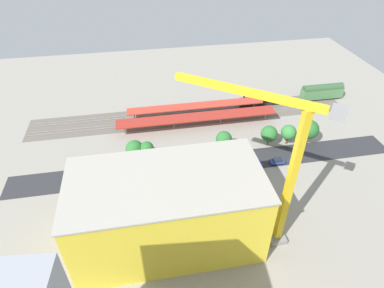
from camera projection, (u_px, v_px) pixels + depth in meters
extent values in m
plane|color=gray|center=(206.00, 155.00, 96.89)|extent=(177.66, 177.66, 0.00)
cube|color=#665E54|center=(192.00, 115.00, 115.00)|extent=(111.06, 13.42, 0.01)
cube|color=#2D2D33|center=(208.00, 164.00, 93.69)|extent=(111.05, 9.13, 0.01)
cube|color=#9E9EA8|center=(190.00, 110.00, 117.54)|extent=(111.04, 0.25, 0.12)
cube|color=#9E9EA8|center=(191.00, 112.00, 116.41)|extent=(111.04, 0.25, 0.12)
cube|color=#9E9EA8|center=(193.00, 117.00, 113.39)|extent=(111.04, 0.25, 0.12)
cube|color=#9E9EA8|center=(194.00, 120.00, 112.26)|extent=(111.04, 0.25, 0.12)
cube|color=#A82D23|center=(197.00, 117.00, 106.64)|extent=(52.88, 5.30, 0.37)
cylinder|color=slate|center=(265.00, 115.00, 111.28)|extent=(0.30, 0.30, 3.77)
cylinder|color=slate|center=(221.00, 120.00, 109.02)|extent=(0.30, 0.30, 3.77)
cylinder|color=slate|center=(174.00, 124.00, 106.76)|extent=(0.30, 0.30, 3.77)
cylinder|color=slate|center=(125.00, 129.00, 104.50)|extent=(0.30, 0.30, 3.77)
cube|color=#C63D2D|center=(196.00, 106.00, 112.53)|extent=(47.44, 4.38, 0.36)
cylinder|color=slate|center=(254.00, 105.00, 116.79)|extent=(0.30, 0.30, 3.70)
cylinder|color=slate|center=(196.00, 111.00, 113.75)|extent=(0.30, 0.30, 3.70)
cylinder|color=slate|center=(135.00, 117.00, 110.71)|extent=(0.30, 0.30, 3.70)
cube|color=black|center=(260.00, 103.00, 120.51)|extent=(16.30, 2.24, 1.00)
cylinder|color=black|center=(258.00, 100.00, 119.27)|extent=(13.60, 2.49, 2.47)
cube|color=black|center=(275.00, 100.00, 120.62)|extent=(2.71, 2.67, 3.21)
cylinder|color=black|center=(244.00, 96.00, 117.35)|extent=(0.70, 0.70, 1.40)
cube|color=black|center=(320.00, 98.00, 124.03)|extent=(14.54, 2.38, 0.60)
cube|color=#4C7F4C|center=(322.00, 93.00, 122.70)|extent=(16.15, 2.97, 3.82)
cylinder|color=#355935|center=(323.00, 88.00, 121.40)|extent=(15.51, 2.97, 2.95)
cube|color=black|center=(277.00, 163.00, 93.88)|extent=(3.60, 1.85, 0.30)
cube|color=navy|center=(277.00, 162.00, 93.56)|extent=(4.28, 1.95, 0.76)
cube|color=#1E2328|center=(278.00, 160.00, 93.14)|extent=(2.42, 1.66, 0.63)
cube|color=black|center=(254.00, 166.00, 92.63)|extent=(3.85, 1.68, 0.30)
cube|color=navy|center=(254.00, 165.00, 92.28)|extent=(4.59, 1.76, 0.88)
cube|color=#1E2328|center=(254.00, 163.00, 91.84)|extent=(2.58, 1.53, 0.56)
cube|color=black|center=(230.00, 169.00, 91.64)|extent=(3.50, 1.71, 0.30)
cube|color=gray|center=(230.00, 168.00, 91.29)|extent=(4.17, 1.79, 0.84)
cube|color=#1E2328|center=(231.00, 166.00, 90.87)|extent=(2.34, 1.55, 0.57)
cube|color=black|center=(204.00, 173.00, 90.30)|extent=(3.61, 1.95, 0.30)
cube|color=#474C51|center=(204.00, 172.00, 89.97)|extent=(4.28, 2.05, 0.77)
cube|color=#1E2328|center=(204.00, 170.00, 89.55)|extent=(2.42, 1.75, 0.64)
cube|color=yellow|center=(168.00, 211.00, 67.96)|extent=(38.50, 19.47, 17.77)
cube|color=#ADA89E|center=(166.00, 180.00, 62.48)|extent=(39.10, 20.07, 0.40)
cube|color=gray|center=(276.00, 237.00, 72.70)|extent=(3.60, 3.60, 1.20)
cube|color=yellow|center=(290.00, 185.00, 62.84)|extent=(1.40, 1.40, 33.90)
cube|color=yellow|center=(246.00, 92.00, 56.18)|extent=(22.68, 17.67, 1.20)
cube|color=gray|center=(339.00, 113.00, 50.62)|extent=(3.12, 3.05, 2.00)
cube|color=black|center=(212.00, 186.00, 86.10)|extent=(10.41, 3.11, 0.50)
cube|color=silver|center=(216.00, 180.00, 85.24)|extent=(8.17, 3.11, 3.17)
cube|color=maroon|center=(198.00, 185.00, 84.31)|extent=(2.49, 2.54, 2.52)
cylinder|color=brown|center=(287.00, 140.00, 100.84)|extent=(0.58, 0.58, 2.62)
sphere|color=#38843D|center=(289.00, 132.00, 99.06)|extent=(4.68, 4.68, 4.68)
cylinder|color=brown|center=(148.00, 157.00, 93.87)|extent=(0.36, 0.36, 3.17)
sphere|color=#2D7233|center=(147.00, 149.00, 92.05)|extent=(4.11, 4.11, 4.11)
cylinder|color=brown|center=(268.00, 142.00, 100.19)|extent=(0.47, 0.47, 2.53)
sphere|color=#2D7233|center=(269.00, 134.00, 98.36)|extent=(5.05, 5.05, 5.05)
cylinder|color=brown|center=(223.00, 147.00, 97.59)|extent=(0.53, 0.53, 2.94)
sphere|color=#2D7233|center=(224.00, 139.00, 95.69)|extent=(4.77, 4.77, 4.77)
cylinder|color=brown|center=(307.00, 139.00, 100.40)|extent=(0.49, 0.49, 3.49)
sphere|color=#28662D|center=(309.00, 129.00, 98.14)|extent=(5.77, 5.77, 5.77)
cylinder|color=brown|center=(136.00, 158.00, 93.99)|extent=(0.46, 0.46, 2.67)
sphere|color=#2D7233|center=(135.00, 149.00, 92.11)|extent=(5.13, 5.13, 5.13)
cylinder|color=#333333|center=(135.00, 176.00, 85.19)|extent=(0.16, 0.16, 6.01)
cube|color=black|center=(134.00, 166.00, 83.11)|extent=(0.36, 0.36, 0.90)
sphere|color=red|center=(133.00, 167.00, 83.26)|extent=(0.20, 0.20, 0.20)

